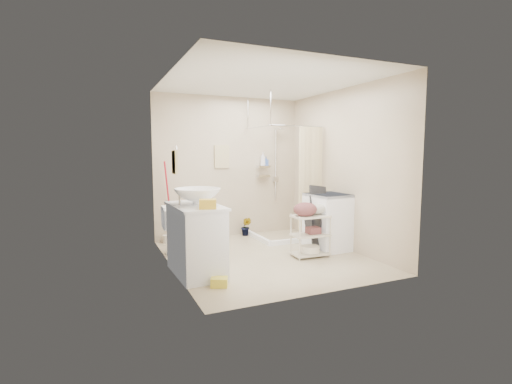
% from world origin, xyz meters
% --- Properties ---
extents(floor, '(3.20, 3.20, 0.00)m').
position_xyz_m(floor, '(0.00, 0.00, 0.00)').
color(floor, '#BFB18F').
rests_on(floor, ground).
extents(ceiling, '(2.80, 3.20, 0.04)m').
position_xyz_m(ceiling, '(0.00, 0.00, 2.60)').
color(ceiling, silver).
rests_on(ceiling, ground).
extents(wall_back, '(2.80, 0.04, 2.60)m').
position_xyz_m(wall_back, '(0.00, 1.60, 1.30)').
color(wall_back, '#C6B599').
rests_on(wall_back, ground).
extents(wall_front, '(2.80, 0.04, 2.60)m').
position_xyz_m(wall_front, '(0.00, -1.60, 1.30)').
color(wall_front, '#C6B599').
rests_on(wall_front, ground).
extents(wall_left, '(0.04, 3.20, 2.60)m').
position_xyz_m(wall_left, '(-1.40, 0.00, 1.30)').
color(wall_left, '#C6B599').
rests_on(wall_left, ground).
extents(wall_right, '(0.04, 3.20, 2.60)m').
position_xyz_m(wall_right, '(1.40, 0.00, 1.30)').
color(wall_right, '#C6B599').
rests_on(wall_right, ground).
extents(vanity, '(0.62, 1.05, 0.91)m').
position_xyz_m(vanity, '(-1.16, -0.36, 0.45)').
color(vanity, silver).
rests_on(vanity, ground).
extents(sink, '(0.68, 0.68, 0.21)m').
position_xyz_m(sink, '(-1.11, -0.30, 1.01)').
color(sink, white).
rests_on(sink, vanity).
extents(counter_basket, '(0.24, 0.21, 0.11)m').
position_xyz_m(counter_basket, '(-1.10, -0.74, 0.96)').
color(counter_basket, gold).
rests_on(counter_basket, vanity).
extents(floor_basket, '(0.34, 0.31, 0.15)m').
position_xyz_m(floor_basket, '(-1.03, -0.93, 0.08)').
color(floor_basket, yellow).
rests_on(floor_basket, ground).
extents(toilet, '(0.76, 0.47, 0.75)m').
position_xyz_m(toilet, '(-1.04, 0.69, 0.38)').
color(toilet, white).
rests_on(toilet, ground).
extents(mop, '(0.15, 0.15, 1.41)m').
position_xyz_m(mop, '(-1.21, 1.48, 0.71)').
color(mop, red).
rests_on(mop, ground).
extents(potted_plant_a, '(0.21, 0.20, 0.34)m').
position_xyz_m(potted_plant_a, '(-0.16, 1.42, 0.17)').
color(potted_plant_a, brown).
rests_on(potted_plant_a, ground).
extents(potted_plant_b, '(0.25, 0.25, 0.35)m').
position_xyz_m(potted_plant_b, '(0.27, 1.43, 0.18)').
color(potted_plant_b, brown).
rests_on(potted_plant_b, ground).
extents(hanging_towel, '(0.28, 0.03, 0.42)m').
position_xyz_m(hanging_towel, '(-0.15, 1.58, 1.50)').
color(hanging_towel, beige).
rests_on(hanging_towel, wall_back).
extents(towel_ring, '(0.04, 0.22, 0.34)m').
position_xyz_m(towel_ring, '(-1.38, -0.20, 1.47)').
color(towel_ring, '#D6C783').
rests_on(towel_ring, wall_left).
extents(tp_holder, '(0.08, 0.12, 0.14)m').
position_xyz_m(tp_holder, '(-1.36, 0.05, 0.72)').
color(tp_holder, white).
rests_on(tp_holder, wall_left).
extents(shower, '(1.10, 1.10, 2.10)m').
position_xyz_m(shower, '(0.85, 1.05, 1.05)').
color(shower, white).
rests_on(shower, ground).
extents(shampoo_bottle_a, '(0.10, 0.10, 0.26)m').
position_xyz_m(shampoo_bottle_a, '(0.66, 1.52, 1.45)').
color(shampoo_bottle_a, silver).
rests_on(shampoo_bottle_a, shower).
extents(shampoo_bottle_b, '(0.08, 0.08, 0.18)m').
position_xyz_m(shampoo_bottle_b, '(0.73, 1.52, 1.41)').
color(shampoo_bottle_b, '#3957A5').
rests_on(shampoo_bottle_b, shower).
extents(washing_machine, '(0.67, 0.69, 0.91)m').
position_xyz_m(washing_machine, '(1.14, -0.01, 0.46)').
color(washing_machine, white).
rests_on(washing_machine, ground).
extents(laundry_rack, '(0.56, 0.35, 0.76)m').
position_xyz_m(laundry_rack, '(0.63, -0.26, 0.38)').
color(laundry_rack, beige).
rests_on(laundry_rack, ground).
extents(ironing_board, '(0.31, 0.10, 1.08)m').
position_xyz_m(ironing_board, '(0.93, -0.04, 0.54)').
color(ironing_board, black).
rests_on(ironing_board, ground).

